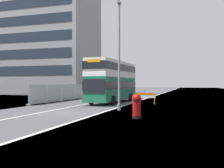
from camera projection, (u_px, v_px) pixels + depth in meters
ground at (73, 113)px, 19.52m from camera, size 140.00×280.00×0.10m
double_decker_bus at (113, 81)px, 30.16m from camera, size 3.12×11.26×4.83m
lamppost_foreground at (119, 59)px, 21.30m from camera, size 0.29×0.70×9.09m
red_pillar_postbox at (137, 105)px, 16.24m from camera, size 0.59×0.59×1.59m
roadworks_barrier at (146, 97)px, 27.92m from camera, size 2.00×0.66×1.19m
construction_site_fence at (67, 92)px, 34.15m from camera, size 0.44×17.20×2.20m
car_oncoming_near at (111, 90)px, 45.44m from camera, size 1.90×4.11×2.31m
car_receding_mid at (128, 90)px, 53.78m from camera, size 1.98×4.05×2.07m
bare_tree_far_verge_near at (96, 83)px, 58.23m from camera, size 2.17×2.46×4.71m
bare_tree_far_verge_mid at (91, 84)px, 62.93m from camera, size 3.00×2.94×4.48m
bare_tree_far_verge_far at (112, 84)px, 73.36m from camera, size 2.42×2.24×4.50m
backdrop_office_block at (32, 42)px, 57.71m from camera, size 28.27×13.73×23.20m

